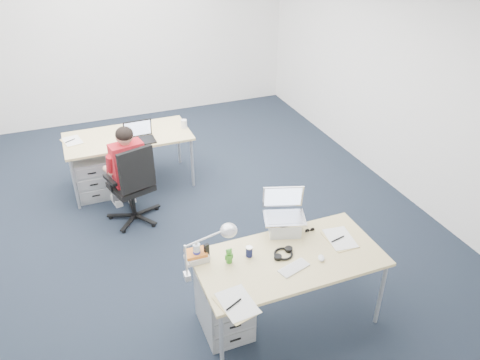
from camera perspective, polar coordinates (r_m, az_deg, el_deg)
name	(u,v)px	position (r m, az deg, el deg)	size (l,w,h in m)	color
floor	(174,225)	(5.70, -8.06, -5.40)	(7.00, 7.00, 0.00)	black
room	(162,88)	(4.89, -9.54, 10.99)	(6.02, 7.02, 2.80)	white
desk_near	(289,261)	(4.10, 6.04, -9.82)	(1.60, 0.80, 0.73)	#CFB777
desk_far	(128,139)	(6.27, -13.50, 4.91)	(1.60, 0.80, 0.73)	#CFB777
office_chair	(134,199)	(5.71, -12.79, -2.30)	(0.81, 0.81, 1.03)	black
seated_person	(126,170)	(5.69, -13.76, 1.19)	(0.43, 0.69, 1.21)	red
drawer_pedestal_near	(225,306)	(4.28, -1.88, -15.05)	(0.40, 0.50, 0.55)	#A4A8A9
drawer_pedestal_far	(92,175)	(6.38, -17.63, 0.54)	(0.40, 0.50, 0.55)	#A4A8A9
silver_laptop	(285,213)	(4.24, 5.49, -4.07)	(0.37, 0.29, 0.40)	silver
wireless_keyboard	(294,268)	(3.96, 6.59, -10.58)	(0.27, 0.11, 0.01)	white
computer_mouse	(321,258)	(4.08, 9.88, -9.36)	(0.05, 0.09, 0.03)	white
headphones	(283,253)	(4.08, 5.31, -8.88)	(0.21, 0.17, 0.04)	black
can_koozie	(249,251)	(4.03, 1.12, -8.71)	(0.06, 0.06, 0.10)	#141A41
water_bottle	(197,251)	(3.97, -5.30, -8.66)	(0.06, 0.06, 0.20)	silver
bear_figurine	(229,255)	(3.96, -1.35, -9.18)	(0.08, 0.06, 0.14)	#247E21
book_stack	(197,256)	(4.01, -5.32, -9.19)	(0.19, 0.14, 0.09)	silver
cordless_phone	(207,252)	(3.99, -4.08, -8.73)	(0.04, 0.03, 0.16)	black
papers_left	(237,305)	(3.64, -0.43, -14.96)	(0.24, 0.34, 0.01)	#D6BF7B
papers_right	(340,239)	(4.32, 12.05, -7.09)	(0.22, 0.32, 0.01)	#D6BF7B
sunglasses	(310,230)	(4.37, 8.51, -6.08)	(0.10, 0.04, 0.02)	black
desk_lamp	(203,252)	(3.75, -4.58, -8.79)	(0.41, 0.15, 0.46)	silver
dark_laptop	(140,132)	(6.00, -12.14, 5.73)	(0.36, 0.35, 0.26)	black
far_cup	(184,124)	(6.32, -6.85, 6.81)	(0.08, 0.08, 0.11)	white
far_papers	(72,141)	(6.29, -19.82, 4.46)	(0.20, 0.29, 0.01)	white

